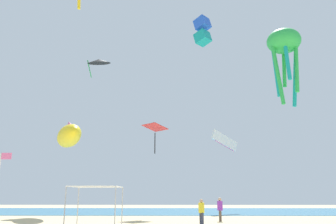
{
  "coord_description": "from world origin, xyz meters",
  "views": [
    {
      "loc": [
        0.65,
        -18.03,
        1.97
      ],
      "look_at": [
        0.17,
        12.4,
        9.28
      ],
      "focal_mm": 37.03,
      "sensor_mm": 36.0,
      "label": 1
    }
  ],
  "objects_px": {
    "person_near_tent": "(201,209)",
    "kite_delta_black": "(99,61)",
    "kite_inflatable_yellow": "(69,136)",
    "kite_parafoil_white": "(225,141)",
    "kite_box_blue": "(202,31)",
    "person_leftmost": "(220,207)",
    "kite_octopus_green": "(284,45)",
    "kite_diamond_red": "(155,129)",
    "canopy_tent": "(96,188)"
  },
  "relations": [
    {
      "from": "kite_inflatable_yellow",
      "to": "kite_parafoil_white",
      "type": "height_order",
      "value": "kite_parafoil_white"
    },
    {
      "from": "kite_inflatable_yellow",
      "to": "kite_box_blue",
      "type": "distance_m",
      "value": 17.13
    },
    {
      "from": "person_near_tent",
      "to": "kite_delta_black",
      "type": "relative_size",
      "value": 0.46
    },
    {
      "from": "person_near_tent",
      "to": "kite_octopus_green",
      "type": "height_order",
      "value": "kite_octopus_green"
    },
    {
      "from": "canopy_tent",
      "to": "person_near_tent",
      "type": "bearing_deg",
      "value": 8.99
    },
    {
      "from": "canopy_tent",
      "to": "kite_diamond_red",
      "type": "height_order",
      "value": "kite_diamond_red"
    },
    {
      "from": "kite_box_blue",
      "to": "person_leftmost",
      "type": "bearing_deg",
      "value": -130.71
    },
    {
      "from": "canopy_tent",
      "to": "kite_diamond_red",
      "type": "relative_size",
      "value": 1.13
    },
    {
      "from": "kite_inflatable_yellow",
      "to": "kite_box_blue",
      "type": "xyz_separation_m",
      "value": [
        13.42,
        -1.51,
        10.54
      ]
    },
    {
      "from": "person_leftmost",
      "to": "kite_octopus_green",
      "type": "xyz_separation_m",
      "value": [
        5.78,
        -0.66,
        13.25
      ]
    },
    {
      "from": "canopy_tent",
      "to": "person_near_tent",
      "type": "relative_size",
      "value": 1.88
    },
    {
      "from": "kite_inflatable_yellow",
      "to": "person_near_tent",
      "type": "bearing_deg",
      "value": 28.64
    },
    {
      "from": "kite_octopus_green",
      "to": "kite_box_blue",
      "type": "distance_m",
      "value": 9.09
    },
    {
      "from": "kite_octopus_green",
      "to": "kite_delta_black",
      "type": "xyz_separation_m",
      "value": [
        -19.37,
        16.25,
        5.18
      ]
    },
    {
      "from": "person_near_tent",
      "to": "kite_diamond_red",
      "type": "bearing_deg",
      "value": 179.35
    },
    {
      "from": "person_near_tent",
      "to": "kite_parafoil_white",
      "type": "distance_m",
      "value": 19.59
    },
    {
      "from": "kite_parafoil_white",
      "to": "kite_delta_black",
      "type": "height_order",
      "value": "kite_delta_black"
    },
    {
      "from": "kite_inflatable_yellow",
      "to": "canopy_tent",
      "type": "bearing_deg",
      "value": 2.07
    },
    {
      "from": "person_near_tent",
      "to": "kite_delta_black",
      "type": "xyz_separation_m",
      "value": [
        -11.9,
        18.66,
        18.47
      ]
    },
    {
      "from": "kite_inflatable_yellow",
      "to": "kite_delta_black",
      "type": "distance_m",
      "value": 15.2
    },
    {
      "from": "kite_inflatable_yellow",
      "to": "kite_parafoil_white",
      "type": "bearing_deg",
      "value": 91.9
    },
    {
      "from": "person_leftmost",
      "to": "kite_diamond_red",
      "type": "bearing_deg",
      "value": -119.67
    },
    {
      "from": "kite_diamond_red",
      "to": "kite_delta_black",
      "type": "distance_m",
      "value": 17.03
    },
    {
      "from": "canopy_tent",
      "to": "person_leftmost",
      "type": "xyz_separation_m",
      "value": [
        8.8,
        4.2,
        -1.38
      ]
    },
    {
      "from": "kite_diamond_red",
      "to": "person_leftmost",
      "type": "bearing_deg",
      "value": -2.25
    },
    {
      "from": "kite_octopus_green",
      "to": "kite_box_blue",
      "type": "height_order",
      "value": "kite_box_blue"
    },
    {
      "from": "person_leftmost",
      "to": "kite_box_blue",
      "type": "height_order",
      "value": "kite_box_blue"
    },
    {
      "from": "canopy_tent",
      "to": "person_leftmost",
      "type": "bearing_deg",
      "value": 25.51
    },
    {
      "from": "kite_octopus_green",
      "to": "kite_diamond_red",
      "type": "xyz_separation_m",
      "value": [
        -11.19,
        6.29,
        -5.95
      ]
    },
    {
      "from": "canopy_tent",
      "to": "kite_parafoil_white",
      "type": "distance_m",
      "value": 22.77
    },
    {
      "from": "kite_diamond_red",
      "to": "kite_delta_black",
      "type": "bearing_deg",
      "value": 173.31
    },
    {
      "from": "kite_diamond_red",
      "to": "kite_octopus_green",
      "type": "bearing_deg",
      "value": 14.58
    },
    {
      "from": "kite_delta_black",
      "to": "kite_box_blue",
      "type": "relative_size",
      "value": 1.26
    },
    {
      "from": "kite_octopus_green",
      "to": "kite_inflatable_yellow",
      "type": "xyz_separation_m",
      "value": [
        -19.8,
        6.65,
        -6.6
      ]
    },
    {
      "from": "person_near_tent",
      "to": "kite_diamond_red",
      "type": "relative_size",
      "value": 0.6
    },
    {
      "from": "canopy_tent",
      "to": "kite_octopus_green",
      "type": "relative_size",
      "value": 0.48
    },
    {
      "from": "kite_inflatable_yellow",
      "to": "kite_box_blue",
      "type": "bearing_deg",
      "value": 58.53
    },
    {
      "from": "canopy_tent",
      "to": "kite_diamond_red",
      "type": "distance_m",
      "value": 11.96
    },
    {
      "from": "kite_diamond_red",
      "to": "kite_box_blue",
      "type": "distance_m",
      "value": 11.06
    },
    {
      "from": "kite_delta_black",
      "to": "kite_inflatable_yellow",
      "type": "bearing_deg",
      "value": -81.15
    },
    {
      "from": "canopy_tent",
      "to": "kite_parafoil_white",
      "type": "bearing_deg",
      "value": 58.4
    },
    {
      "from": "canopy_tent",
      "to": "kite_delta_black",
      "type": "bearing_deg",
      "value": 103.59
    },
    {
      "from": "canopy_tent",
      "to": "person_near_tent",
      "type": "height_order",
      "value": "canopy_tent"
    },
    {
      "from": "person_leftmost",
      "to": "kite_inflatable_yellow",
      "type": "bearing_deg",
      "value": -96.64
    },
    {
      "from": "kite_diamond_red",
      "to": "kite_parafoil_white",
      "type": "bearing_deg",
      "value": 91.46
    },
    {
      "from": "person_near_tent",
      "to": "kite_inflatable_yellow",
      "type": "distance_m",
      "value": 16.7
    },
    {
      "from": "canopy_tent",
      "to": "person_near_tent",
      "type": "xyz_separation_m",
      "value": [
        7.12,
        1.13,
        -1.42
      ]
    },
    {
      "from": "kite_parafoil_white",
      "to": "kite_box_blue",
      "type": "xyz_separation_m",
      "value": [
        -3.3,
        -10.01,
        9.76
      ]
    },
    {
      "from": "person_near_tent",
      "to": "person_leftmost",
      "type": "bearing_deg",
      "value": 127.5
    },
    {
      "from": "kite_octopus_green",
      "to": "kite_delta_black",
      "type": "distance_m",
      "value": 25.8
    }
  ]
}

